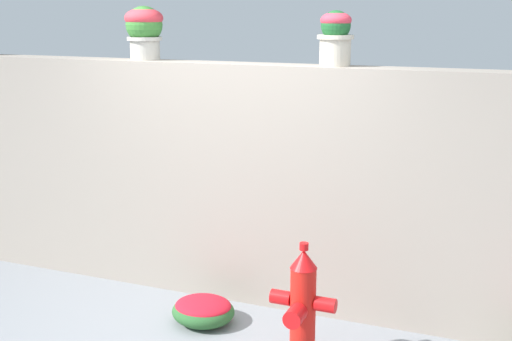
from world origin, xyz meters
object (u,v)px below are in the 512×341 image
potted_plant_1 (144,28)px  potted_plant_2 (336,35)px  fire_hydrant (302,309)px  flower_bush_left (203,310)px

potted_plant_1 → potted_plant_2: potted_plant_1 is taller
fire_hydrant → potted_plant_1: bearing=152.0°
potted_plant_1 → flower_bush_left: bearing=-37.7°
potted_plant_1 → flower_bush_left: 2.40m
potted_plant_2 → fire_hydrant: (0.06, -0.90, -1.83)m
fire_hydrant → potted_plant_2: bearing=93.9°
fire_hydrant → flower_bush_left: fire_hydrant is taller
potted_plant_2 → potted_plant_1: bearing=179.2°
flower_bush_left → potted_plant_1: bearing=142.3°
potted_plant_1 → fire_hydrant: size_ratio=0.51×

